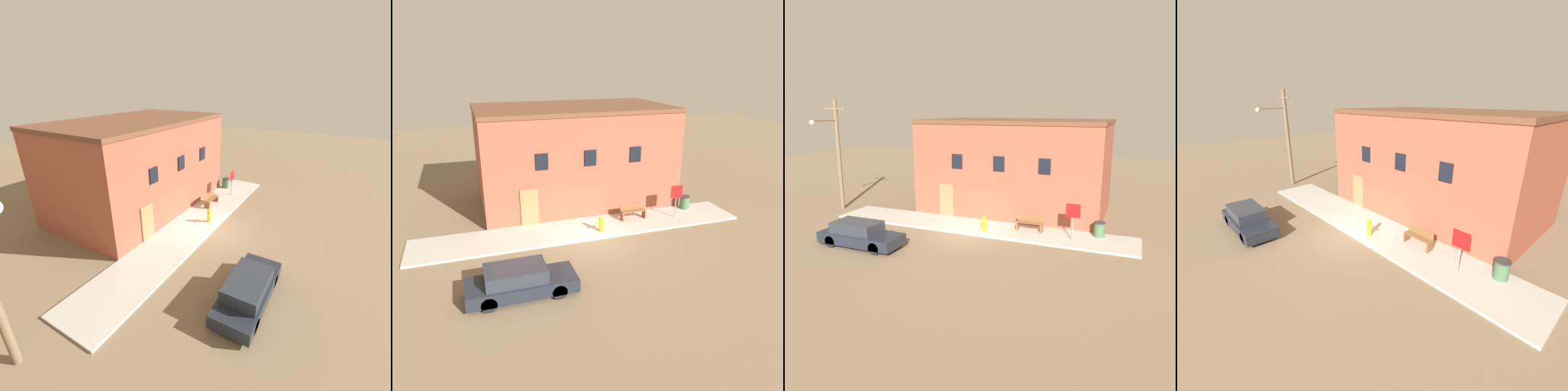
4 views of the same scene
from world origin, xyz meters
TOP-DOWN VIEW (x-y plane):
  - ground_plane at (0.00, 0.00)m, footprint 80.00×80.00m
  - sidewalk at (0.00, 1.44)m, footprint 18.31×2.88m
  - brick_building at (0.89, 6.37)m, footprint 12.06×7.11m
  - fire_hydrant at (0.80, 0.74)m, footprint 0.49×0.23m
  - stop_sign at (5.67, 1.24)m, footprint 0.75×0.06m
  - bench at (3.19, 1.82)m, footprint 1.49×0.44m
  - trash_bin at (6.97, 2.31)m, footprint 0.62×0.62m
  - parked_car at (-4.30, -3.70)m, footprint 4.38×1.65m

SIDE VIEW (x-z plane):
  - ground_plane at x=0.00m, z-range 0.00..0.00m
  - sidewalk at x=0.00m, z-range 0.00..0.11m
  - trash_bin at x=6.97m, z-range 0.11..0.92m
  - bench at x=3.19m, z-range 0.11..0.99m
  - fire_hydrant at x=0.80m, z-range 0.11..1.01m
  - parked_car at x=-4.30m, z-range -0.03..1.27m
  - stop_sign at x=5.67m, z-range 0.51..2.46m
  - brick_building at x=0.89m, z-range 0.00..6.24m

